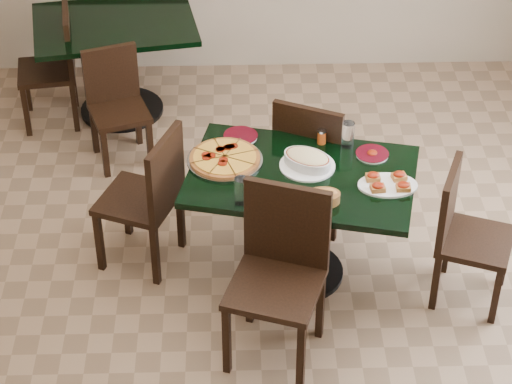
{
  "coord_description": "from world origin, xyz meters",
  "views": [
    {
      "loc": [
        -0.14,
        -4.39,
        4.05
      ],
      "look_at": [
        -0.01,
        0.0,
        0.76
      ],
      "focal_mm": 70.0,
      "sensor_mm": 36.0,
      "label": 1
    }
  ],
  "objects_px": {
    "chair_right": "(463,229)",
    "lasagna_casserole": "(307,160)",
    "bruschetta_platter": "(388,183)",
    "chair_far": "(313,156)",
    "back_chair_left": "(57,62)",
    "pepperoni_pizza": "(225,158)",
    "chair_near": "(280,264)",
    "back_chair_near": "(116,100)",
    "main_table": "(301,199)",
    "chair_left": "(150,193)",
    "bread_basket": "(323,197)",
    "back_table": "(117,50)"
  },
  "relations": [
    {
      "from": "chair_left",
      "to": "bread_basket",
      "type": "xyz_separation_m",
      "value": [
        0.97,
        -0.42,
        0.27
      ]
    },
    {
      "from": "back_chair_near",
      "to": "pepperoni_pizza",
      "type": "distance_m",
      "value": 1.44
    },
    {
      "from": "pepperoni_pizza",
      "to": "main_table",
      "type": "bearing_deg",
      "value": -17.69
    },
    {
      "from": "pepperoni_pizza",
      "to": "lasagna_casserole",
      "type": "bearing_deg",
      "value": -8.62
    },
    {
      "from": "chair_far",
      "to": "lasagna_casserole",
      "type": "xyz_separation_m",
      "value": [
        -0.07,
        -0.42,
        0.27
      ]
    },
    {
      "from": "back_chair_left",
      "to": "lasagna_casserole",
      "type": "distance_m",
      "value": 2.43
    },
    {
      "from": "chair_left",
      "to": "lasagna_casserole",
      "type": "xyz_separation_m",
      "value": [
        0.92,
        -0.08,
        0.28
      ]
    },
    {
      "from": "back_chair_near",
      "to": "bruschetta_platter",
      "type": "bearing_deg",
      "value": -60.43
    },
    {
      "from": "lasagna_casserole",
      "to": "chair_far",
      "type": "bearing_deg",
      "value": 113.62
    },
    {
      "from": "chair_left",
      "to": "bread_basket",
      "type": "relative_size",
      "value": 4.43
    },
    {
      "from": "bruschetta_platter",
      "to": "chair_right",
      "type": "bearing_deg",
      "value": -7.18
    },
    {
      "from": "back_table",
      "to": "back_chair_near",
      "type": "xyz_separation_m",
      "value": [
        0.04,
        -0.57,
        -0.08
      ]
    },
    {
      "from": "main_table",
      "to": "bruschetta_platter",
      "type": "distance_m",
      "value": 0.53
    },
    {
      "from": "chair_far",
      "to": "chair_near",
      "type": "relative_size",
      "value": 0.94
    },
    {
      "from": "lasagna_casserole",
      "to": "bruschetta_platter",
      "type": "distance_m",
      "value": 0.48
    },
    {
      "from": "lasagna_casserole",
      "to": "back_chair_left",
      "type": "bearing_deg",
      "value": 167.38
    },
    {
      "from": "chair_right",
      "to": "back_chair_near",
      "type": "distance_m",
      "value": 2.59
    },
    {
      "from": "main_table",
      "to": "chair_right",
      "type": "height_order",
      "value": "chair_right"
    },
    {
      "from": "main_table",
      "to": "back_chair_near",
      "type": "distance_m",
      "value": 1.78
    },
    {
      "from": "pepperoni_pizza",
      "to": "bruschetta_platter",
      "type": "distance_m",
      "value": 0.95
    },
    {
      "from": "bread_basket",
      "to": "back_chair_left",
      "type": "bearing_deg",
      "value": 123.64
    },
    {
      "from": "chair_far",
      "to": "back_chair_near",
      "type": "xyz_separation_m",
      "value": [
        -1.29,
        0.83,
        -0.08
      ]
    },
    {
      "from": "back_chair_near",
      "to": "bruschetta_platter",
      "type": "height_order",
      "value": "back_chair_near"
    },
    {
      "from": "lasagna_casserole",
      "to": "back_table",
      "type": "bearing_deg",
      "value": 157.63
    },
    {
      "from": "pepperoni_pizza",
      "to": "lasagna_casserole",
      "type": "height_order",
      "value": "lasagna_casserole"
    },
    {
      "from": "pepperoni_pizza",
      "to": "lasagna_casserole",
      "type": "xyz_separation_m",
      "value": [
        0.47,
        -0.07,
        0.03
      ]
    },
    {
      "from": "chair_near",
      "to": "back_chair_near",
      "type": "height_order",
      "value": "chair_near"
    },
    {
      "from": "chair_right",
      "to": "back_chair_near",
      "type": "bearing_deg",
      "value": 75.39
    },
    {
      "from": "chair_left",
      "to": "bread_basket",
      "type": "distance_m",
      "value": 1.1
    },
    {
      "from": "bread_basket",
      "to": "bruschetta_platter",
      "type": "xyz_separation_m",
      "value": [
        0.38,
        0.14,
        -0.02
      ]
    },
    {
      "from": "chair_right",
      "to": "back_chair_left",
      "type": "xyz_separation_m",
      "value": [
        -2.57,
        1.99,
        0.0
      ]
    },
    {
      "from": "chair_near",
      "to": "lasagna_casserole",
      "type": "xyz_separation_m",
      "value": [
        0.18,
        0.64,
        0.23
      ]
    },
    {
      "from": "chair_left",
      "to": "bread_basket",
      "type": "bearing_deg",
      "value": 88.7
    },
    {
      "from": "chair_far",
      "to": "bread_basket",
      "type": "bearing_deg",
      "value": 113.56
    },
    {
      "from": "main_table",
      "to": "chair_right",
      "type": "bearing_deg",
      "value": 0.89
    },
    {
      "from": "chair_right",
      "to": "back_chair_left",
      "type": "relative_size",
      "value": 0.99
    },
    {
      "from": "chair_left",
      "to": "bruschetta_platter",
      "type": "height_order",
      "value": "chair_left"
    },
    {
      "from": "chair_right",
      "to": "pepperoni_pizza",
      "type": "relative_size",
      "value": 1.98
    },
    {
      "from": "back_table",
      "to": "back_chair_near",
      "type": "bearing_deg",
      "value": -95.92
    },
    {
      "from": "back_chair_near",
      "to": "pepperoni_pizza",
      "type": "relative_size",
      "value": 1.84
    },
    {
      "from": "chair_right",
      "to": "chair_left",
      "type": "relative_size",
      "value": 0.94
    },
    {
      "from": "back_chair_left",
      "to": "pepperoni_pizza",
      "type": "xyz_separation_m",
      "value": [
        1.22,
        -1.65,
        0.28
      ]
    },
    {
      "from": "pepperoni_pizza",
      "to": "bruschetta_platter",
      "type": "height_order",
      "value": "bruschetta_platter"
    },
    {
      "from": "back_chair_left",
      "to": "back_table",
      "type": "bearing_deg",
      "value": 95.13
    },
    {
      "from": "back_chair_near",
      "to": "back_chair_left",
      "type": "height_order",
      "value": "back_chair_left"
    },
    {
      "from": "chair_right",
      "to": "lasagna_casserole",
      "type": "bearing_deg",
      "value": 94.5
    },
    {
      "from": "chair_far",
      "to": "bruschetta_platter",
      "type": "relative_size",
      "value": 2.79
    },
    {
      "from": "bruschetta_platter",
      "to": "chair_far",
      "type": "bearing_deg",
      "value": 120.87
    },
    {
      "from": "back_chair_near",
      "to": "main_table",
      "type": "bearing_deg",
      "value": -67.2
    },
    {
      "from": "chair_right",
      "to": "back_chair_near",
      "type": "relative_size",
      "value": 1.07
    }
  ]
}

